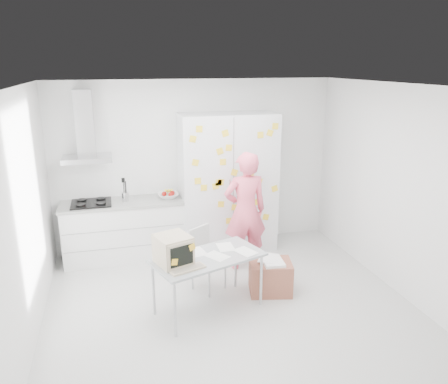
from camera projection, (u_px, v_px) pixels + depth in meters
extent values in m
cube|color=silver|center=(228.00, 303.00, 5.58)|extent=(4.50, 4.00, 0.02)
cube|color=white|center=(196.00, 165.00, 7.05)|extent=(4.50, 0.02, 2.70)
cube|color=white|center=(25.00, 218.00, 4.65)|extent=(0.02, 4.00, 2.70)
cube|color=white|center=(393.00, 188.00, 5.74)|extent=(0.02, 4.00, 2.70)
cube|color=white|center=(229.00, 85.00, 4.81)|extent=(4.50, 4.00, 0.02)
cube|color=white|center=(124.00, 231.00, 6.74)|extent=(1.80, 0.60, 0.88)
cube|color=gray|center=(125.00, 230.00, 6.42)|extent=(1.76, 0.01, 0.01)
cube|color=gray|center=(126.00, 247.00, 6.50)|extent=(1.76, 0.01, 0.01)
cube|color=#9E9E99|center=(122.00, 203.00, 6.61)|extent=(1.84, 0.63, 0.04)
cube|color=black|center=(91.00, 204.00, 6.49)|extent=(0.58, 0.50, 0.03)
cylinder|color=black|center=(81.00, 205.00, 6.34)|extent=(0.14, 0.14, 0.02)
cylinder|color=black|center=(101.00, 203.00, 6.40)|extent=(0.14, 0.14, 0.02)
cylinder|color=black|center=(82.00, 200.00, 6.56)|extent=(0.14, 0.14, 0.02)
cylinder|color=black|center=(101.00, 199.00, 6.63)|extent=(0.14, 0.14, 0.02)
cylinder|color=silver|center=(125.00, 197.00, 6.59)|extent=(0.10, 0.10, 0.14)
cylinder|color=black|center=(124.00, 190.00, 6.57)|extent=(0.01, 0.01, 0.30)
cylinder|color=black|center=(126.00, 191.00, 6.56)|extent=(0.01, 0.01, 0.30)
cylinder|color=black|center=(125.00, 190.00, 6.58)|extent=(0.01, 0.01, 0.30)
cube|color=black|center=(123.00, 180.00, 6.52)|extent=(0.05, 0.01, 0.07)
imported|color=white|center=(168.00, 196.00, 6.76)|extent=(0.31, 0.31, 0.08)
sphere|color=#B2140F|center=(164.00, 194.00, 6.76)|extent=(0.08, 0.08, 0.08)
sphere|color=#B2140F|center=(171.00, 195.00, 6.71)|extent=(0.08, 0.08, 0.08)
sphere|color=#B2140F|center=(172.00, 193.00, 6.81)|extent=(0.08, 0.08, 0.08)
cylinder|color=yellow|center=(167.00, 191.00, 6.75)|extent=(0.09, 0.17, 0.10)
cylinder|color=yellow|center=(168.00, 191.00, 6.76)|extent=(0.04, 0.17, 0.10)
cylinder|color=yellow|center=(170.00, 191.00, 6.77)|extent=(0.08, 0.17, 0.10)
cube|color=silver|center=(87.00, 158.00, 6.34)|extent=(0.70, 0.48, 0.07)
cube|color=silver|center=(85.00, 123.00, 6.31)|extent=(0.26, 0.24, 0.95)
cube|color=silver|center=(228.00, 183.00, 6.93)|extent=(1.50, 0.65, 2.20)
cube|color=slate|center=(233.00, 189.00, 6.62)|extent=(0.01, 0.01, 2.16)
cube|color=silver|center=(230.00, 189.00, 6.60)|extent=(0.02, 0.02, 0.30)
cube|color=silver|center=(237.00, 189.00, 6.63)|extent=(0.02, 0.02, 0.30)
cube|color=yellow|center=(261.00, 135.00, 6.49)|extent=(0.10, 0.00, 0.10)
cube|color=yellow|center=(270.00, 133.00, 6.52)|extent=(0.12, 0.00, 0.12)
cube|color=yellow|center=(275.00, 189.00, 6.80)|extent=(0.12, 0.00, 0.12)
cube|color=yellow|center=(219.00, 183.00, 6.53)|extent=(0.10, 0.00, 0.10)
cube|color=yellow|center=(234.00, 172.00, 6.55)|extent=(0.12, 0.00, 0.12)
cube|color=yellow|center=(257.00, 202.00, 6.78)|extent=(0.12, 0.00, 0.12)
cube|color=yellow|center=(221.00, 204.00, 6.64)|extent=(0.10, 0.00, 0.10)
cube|color=yellow|center=(225.00, 133.00, 6.35)|extent=(0.12, 0.00, 0.12)
cube|color=yellow|center=(239.00, 206.00, 6.73)|extent=(0.12, 0.00, 0.12)
cube|color=yellow|center=(259.00, 181.00, 6.70)|extent=(0.12, 0.00, 0.12)
cube|color=yellow|center=(251.00, 197.00, 6.74)|extent=(0.10, 0.00, 0.10)
cube|color=yellow|center=(220.00, 151.00, 6.40)|extent=(0.12, 0.00, 0.12)
cube|color=yellow|center=(204.00, 188.00, 6.50)|extent=(0.10, 0.00, 0.10)
cube|color=yellow|center=(198.00, 181.00, 6.44)|extent=(0.10, 0.00, 0.10)
cube|color=yellow|center=(193.00, 139.00, 6.25)|extent=(0.11, 0.00, 0.11)
cube|color=yellow|center=(229.00, 221.00, 6.75)|extent=(0.10, 0.00, 0.10)
cube|color=yellow|center=(221.00, 182.00, 6.54)|extent=(0.11, 0.00, 0.11)
cube|color=yellow|center=(266.00, 217.00, 6.90)|extent=(0.11, 0.00, 0.11)
cube|color=yellow|center=(275.00, 126.00, 6.51)|extent=(0.10, 0.00, 0.10)
cube|color=yellow|center=(223.00, 162.00, 6.46)|extent=(0.10, 0.00, 0.10)
cube|color=yellow|center=(215.00, 186.00, 6.54)|extent=(0.11, 0.00, 0.11)
cube|color=yellow|center=(244.00, 224.00, 6.83)|extent=(0.10, 0.00, 0.10)
cube|color=yellow|center=(199.00, 129.00, 6.23)|extent=(0.10, 0.00, 0.10)
cube|color=yellow|center=(195.00, 163.00, 6.35)|extent=(0.12, 0.00, 0.12)
cube|color=yellow|center=(252.00, 208.00, 6.79)|extent=(0.11, 0.00, 0.11)
cube|color=yellow|center=(229.00, 148.00, 6.42)|extent=(0.11, 0.00, 0.11)
cube|color=yellow|center=(250.00, 176.00, 6.64)|extent=(0.11, 0.00, 0.11)
cube|color=yellow|center=(235.00, 207.00, 6.71)|extent=(0.11, 0.00, 0.11)
imported|color=#FE627D|center=(245.00, 211.00, 6.30)|extent=(0.65, 0.43, 1.75)
cube|color=#9FA5A9|center=(208.00, 258.00, 5.22)|extent=(1.46, 1.06, 0.03)
cylinder|color=#B3B4B8|center=(175.00, 310.00, 4.78)|extent=(0.04, 0.04, 0.68)
cylinder|color=#B3B4B8|center=(261.00, 280.00, 5.43)|extent=(0.04, 0.04, 0.68)
cylinder|color=#B3B4B8|center=(154.00, 289.00, 5.22)|extent=(0.04, 0.04, 0.68)
cylinder|color=#B3B4B8|center=(236.00, 264.00, 5.86)|extent=(0.04, 0.04, 0.68)
cube|color=#C8B694|center=(173.00, 250.00, 5.00)|extent=(0.46, 0.47, 0.34)
cube|color=#C8B694|center=(181.00, 256.00, 4.84)|extent=(0.33, 0.13, 0.30)
cube|color=black|center=(182.00, 256.00, 4.84)|extent=(0.27, 0.10, 0.24)
cube|color=yellow|center=(175.00, 262.00, 4.79)|extent=(0.08, 0.03, 0.09)
cube|color=yellow|center=(192.00, 247.00, 4.88)|extent=(0.09, 0.03, 0.09)
cube|color=#C8B694|center=(188.00, 269.00, 4.88)|extent=(0.44, 0.27, 0.02)
cube|color=gray|center=(188.00, 268.00, 4.87)|extent=(0.39, 0.22, 0.01)
cube|color=white|center=(217.00, 256.00, 5.23)|extent=(0.32, 0.34, 0.00)
cube|color=white|center=(226.00, 247.00, 5.48)|extent=(0.20, 0.28, 0.00)
cube|color=white|center=(245.00, 251.00, 5.35)|extent=(0.30, 0.34, 0.00)
cube|color=white|center=(197.00, 252.00, 5.34)|extent=(0.25, 0.31, 0.00)
cube|color=beige|center=(209.00, 261.00, 5.79)|extent=(0.53, 0.53, 0.04)
cube|color=beige|center=(199.00, 241.00, 5.84)|extent=(0.32, 0.22, 0.42)
cylinder|color=#BCBDC1|center=(209.00, 283.00, 5.64)|extent=(0.04, 0.04, 0.39)
cylinder|color=#BCBDC1|center=(225.00, 275.00, 5.86)|extent=(0.04, 0.04, 0.39)
cylinder|color=#BCBDC1|center=(192.00, 276.00, 5.84)|extent=(0.04, 0.04, 0.39)
cylinder|color=#BCBDC1|center=(209.00, 268.00, 6.06)|extent=(0.04, 0.04, 0.39)
cube|color=#9E5B44|center=(270.00, 277.00, 5.77)|extent=(0.62, 0.54, 0.43)
cube|color=white|center=(273.00, 261.00, 5.69)|extent=(0.29, 0.37, 0.04)
cube|color=white|center=(268.00, 258.00, 5.74)|extent=(0.36, 0.39, 0.00)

